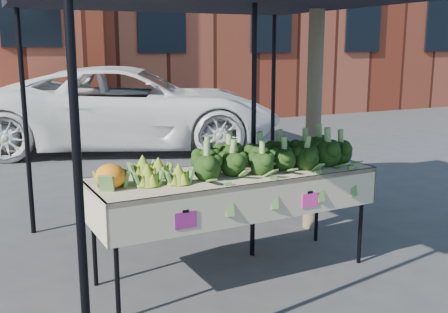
% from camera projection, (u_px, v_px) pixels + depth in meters
% --- Properties ---
extents(ground, '(90.00, 90.00, 0.00)m').
position_uv_depth(ground, '(210.00, 274.00, 4.65)').
color(ground, '#353538').
extents(table, '(2.43, 0.89, 0.90)m').
position_uv_depth(table, '(234.00, 224.00, 4.57)').
color(table, '#BBAD8E').
rests_on(table, ground).
extents(canopy, '(3.16, 3.16, 2.74)m').
position_uv_depth(canopy, '(214.00, 112.00, 4.71)').
color(canopy, black).
rests_on(canopy, ground).
extents(broccoli_heap, '(1.56, 0.59, 0.29)m').
position_uv_depth(broccoli_heap, '(270.00, 152.00, 4.62)').
color(broccoli_heap, black).
rests_on(broccoli_heap, table).
extents(romanesco_cluster, '(0.45, 0.59, 0.22)m').
position_uv_depth(romanesco_cluster, '(156.00, 166.00, 4.20)').
color(romanesco_cluster, '#9FB22B').
rests_on(romanesco_cluster, table).
extents(cauliflower_pair, '(0.22, 0.22, 0.20)m').
position_uv_depth(cauliflower_pair, '(110.00, 175.00, 3.97)').
color(cauliflower_pair, orange).
rests_on(cauliflower_pair, table).
extents(street_tree, '(2.36, 2.36, 4.64)m').
position_uv_depth(street_tree, '(317.00, 7.00, 5.37)').
color(street_tree, '#1E4C14').
rests_on(street_tree, ground).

